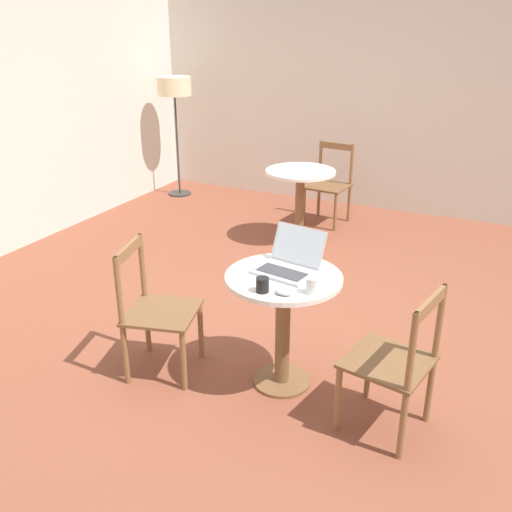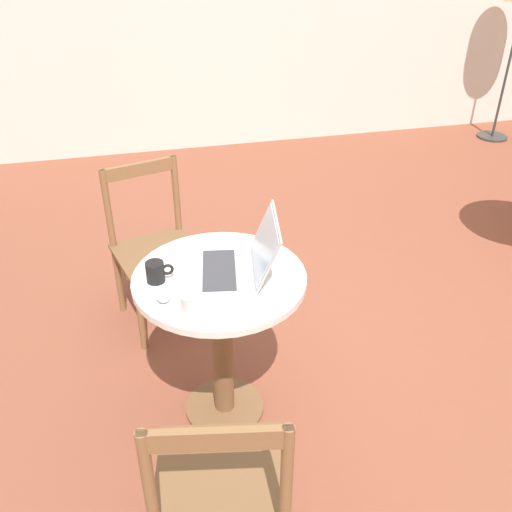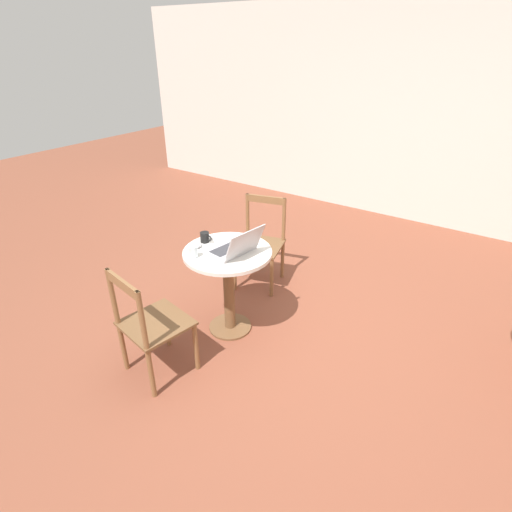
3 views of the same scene
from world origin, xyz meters
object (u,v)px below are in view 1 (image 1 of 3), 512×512
object	(u,v)px
cafe_table_near	(283,304)
chair_near_front	(396,363)
chair_near_back	(155,310)
laptop	(289,263)
mug	(263,285)
drinking_glass	(312,285)
mouse	(283,292)
chair_mid_right	(329,184)
cafe_table_mid	(300,189)
floor_lamp	(174,92)

from	to	relation	value
cafe_table_near	chair_near_front	distance (m)	0.75
chair_near_back	laptop	distance (m)	0.92
mug	drinking_glass	distance (m)	0.27
chair_near_back	drinking_glass	distance (m)	1.09
laptop	mug	world-z (taller)	laptop
laptop	drinking_glass	bearing A→B (deg)	-133.61
mouse	chair_mid_right	bearing A→B (deg)	14.66
cafe_table_near	mug	world-z (taller)	mug
cafe_table_mid	chair_near_back	world-z (taller)	chair_near_back
cafe_table_near	mouse	distance (m)	0.33
laptop	mug	bearing A→B (deg)	176.43
cafe_table_near	laptop	bearing A→B (deg)	1.59
mouse	laptop	bearing A→B (deg)	18.07
chair_near_back	chair_mid_right	size ratio (longest dim) A/B	1.00
chair_mid_right	mouse	xyz separation A→B (m)	(-3.30, -0.86, 0.33)
cafe_table_mid	chair_near_back	bearing A→B (deg)	-179.02
floor_lamp	drinking_glass	size ratio (longest dim) A/B	15.87
chair_near_front	chair_near_back	size ratio (longest dim) A/B	1.00
chair_near_back	mug	xyz separation A→B (m)	(-0.03, -0.77, 0.36)
cafe_table_mid	drinking_glass	size ratio (longest dim) A/B	8.04
chair_mid_right	chair_near_back	bearing A→B (deg)	179.54
cafe_table_mid	mug	xyz separation A→B (m)	(-2.60, -0.81, 0.23)
cafe_table_near	floor_lamp	size ratio (longest dim) A/B	0.51
chair_near_front	floor_lamp	distance (m)	5.01
cafe_table_near	chair_near_back	distance (m)	0.83
chair_near_back	mouse	size ratio (longest dim) A/B	8.74
floor_lamp	mouse	distance (m)	4.60
chair_mid_right	mug	distance (m)	3.42
chair_mid_right	mouse	size ratio (longest dim) A/B	8.74
laptop	mouse	size ratio (longest dim) A/B	3.94
cafe_table_mid	mouse	bearing A→B (deg)	-160.18
cafe_table_mid	mouse	xyz separation A→B (m)	(-2.59, -0.93, 0.21)
cafe_table_near	floor_lamp	bearing A→B (deg)	41.53
chair_near_front	chair_mid_right	size ratio (longest dim) A/B	1.00
chair_mid_right	mouse	bearing A→B (deg)	-165.34
cafe_table_mid	chair_near_back	distance (m)	2.58
laptop	cafe_table_mid	bearing A→B (deg)	20.05
cafe_table_mid	chair_mid_right	distance (m)	0.73
chair_near_back	mug	size ratio (longest dim) A/B	7.97
laptop	drinking_glass	world-z (taller)	laptop
chair_near_front	floor_lamp	bearing A→B (deg)	46.78
floor_lamp	laptop	distance (m)	4.31
drinking_glass	chair_near_back	bearing A→B (deg)	93.74
cafe_table_mid	chair_mid_right	world-z (taller)	chair_mid_right
chair_mid_right	laptop	distance (m)	3.11
cafe_table_mid	chair_near_back	xyz separation A→B (m)	(-2.57, -0.04, -0.13)
cafe_table_mid	mug	world-z (taller)	mug
laptop	floor_lamp	bearing A→B (deg)	42.17
floor_lamp	mouse	world-z (taller)	floor_lamp
chair_near_back	chair_mid_right	xyz separation A→B (m)	(3.28, -0.03, 0.00)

